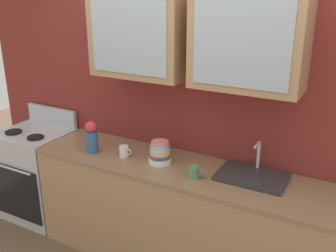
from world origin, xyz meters
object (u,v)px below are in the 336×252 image
(cup_near_sink, at_px, (194,172))
(cup_near_bowls, at_px, (124,151))
(vase, at_px, (92,137))
(sink_faucet, at_px, (252,176))
(bowl_stack, at_px, (160,153))
(stove_range, at_px, (38,173))

(cup_near_sink, xyz_separation_m, cup_near_bowls, (-0.68, 0.07, -0.00))
(vase, bearing_deg, sink_faucet, 7.69)
(sink_faucet, height_order, bowl_stack, sink_faucet)
(sink_faucet, distance_m, vase, 1.38)
(stove_range, xyz_separation_m, bowl_stack, (1.44, 0.00, 0.54))
(stove_range, relative_size, cup_near_sink, 9.42)
(sink_faucet, relative_size, cup_near_sink, 4.36)
(cup_near_bowls, bearing_deg, cup_near_sink, -5.66)
(stove_range, height_order, sink_faucet, sink_faucet)
(stove_range, xyz_separation_m, cup_near_bowls, (1.12, -0.05, 0.50))
(sink_faucet, xyz_separation_m, bowl_stack, (-0.74, -0.08, 0.06))
(bowl_stack, bearing_deg, stove_range, -179.86)
(bowl_stack, bearing_deg, cup_near_sink, -18.16)
(cup_near_bowls, bearing_deg, sink_faucet, 7.11)
(sink_faucet, bearing_deg, stove_range, -177.74)
(vase, bearing_deg, cup_near_sink, -0.95)
(bowl_stack, bearing_deg, sink_faucet, 6.34)
(stove_range, distance_m, cup_near_sink, 1.87)
(sink_faucet, xyz_separation_m, cup_near_sink, (-0.38, -0.20, 0.03))
(sink_faucet, distance_m, cup_near_sink, 0.43)
(cup_near_sink, bearing_deg, vase, 179.05)
(sink_faucet, bearing_deg, cup_near_sink, -152.55)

